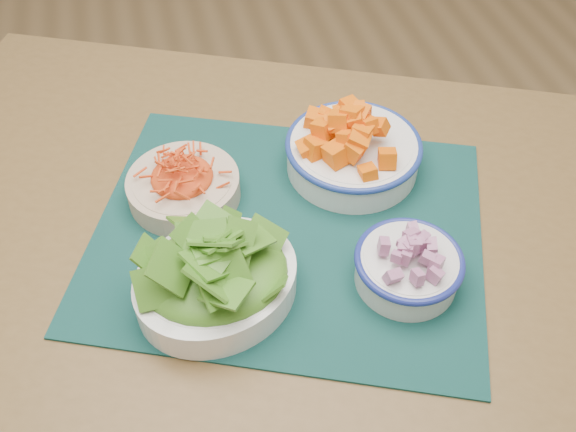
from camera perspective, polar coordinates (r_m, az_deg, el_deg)
The scene contains 7 objects.
ground at distance 1.75m, azimuth 2.07°, elevation -9.26°, with size 4.00×4.00×0.00m, color #9A784A.
table at distance 1.05m, azimuth -3.59°, elevation -3.32°, with size 1.40×1.21×0.75m.
placemat at distance 0.95m, azimuth 0.00°, elevation -1.30°, with size 0.56×0.46×0.00m, color black.
carrot_bowl at distance 0.98m, azimuth -9.33°, elevation 3.02°, with size 0.19×0.19×0.07m.
squash_bowl at distance 1.01m, azimuth 5.88°, elevation 6.44°, with size 0.25×0.25×0.11m.
lettuce_bowl at distance 0.84m, azimuth -6.49°, elevation -5.07°, with size 0.27×0.25×0.10m.
onion_bowl at distance 0.87m, azimuth 10.69°, elevation -4.09°, with size 0.17×0.17×0.08m.
Camera 1 is at (-0.29, -0.90, 1.47)m, focal length 40.00 mm.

